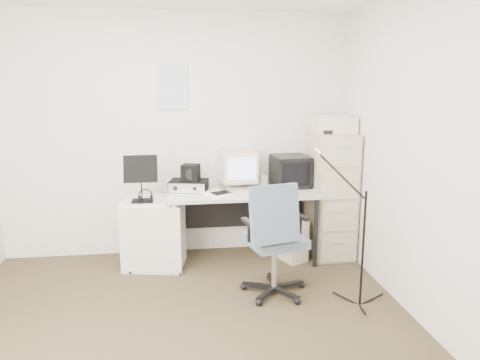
{
  "coord_description": "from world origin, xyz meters",
  "views": [
    {
      "loc": [
        -0.02,
        -3.08,
        1.84
      ],
      "look_at": [
        0.55,
        0.95,
        0.95
      ],
      "focal_mm": 35.0,
      "sensor_mm": 36.0,
      "label": 1
    }
  ],
  "objects": [
    {
      "name": "floor",
      "position": [
        0.0,
        0.0,
        -0.01
      ],
      "size": [
        3.6,
        3.6,
        0.01
      ],
      "primitive_type": "cube",
      "color": "#312C1B",
      "rests_on": "ground"
    },
    {
      "name": "wall_back",
      "position": [
        0.0,
        1.8,
        1.25
      ],
      "size": [
        3.6,
        0.02,
        2.5
      ],
      "primitive_type": "cube",
      "color": "silver",
      "rests_on": "ground"
    },
    {
      "name": "wall_front",
      "position": [
        0.0,
        -1.8,
        1.25
      ],
      "size": [
        3.6,
        0.02,
        2.5
      ],
      "primitive_type": "cube",
      "color": "silver",
      "rests_on": "ground"
    },
    {
      "name": "wall_right",
      "position": [
        1.8,
        0.0,
        1.25
      ],
      "size": [
        0.02,
        3.6,
        2.5
      ],
      "primitive_type": "cube",
      "color": "silver",
      "rests_on": "ground"
    },
    {
      "name": "wall_calendar",
      "position": [
        -0.02,
        1.79,
        1.75
      ],
      "size": [
        0.3,
        0.02,
        0.44
      ],
      "primitive_type": "cube",
      "color": "white",
      "rests_on": "wall_back"
    },
    {
      "name": "filing_cabinet",
      "position": [
        1.58,
        1.48,
        0.65
      ],
      "size": [
        0.4,
        0.6,
        1.3
      ],
      "primitive_type": "cube",
      "color": "tan",
      "rests_on": "floor"
    },
    {
      "name": "printer",
      "position": [
        1.58,
        1.46,
        1.38
      ],
      "size": [
        0.42,
        0.3,
        0.16
      ],
      "primitive_type": "cube",
      "rotation": [
        0.0,
        0.0,
        -0.05
      ],
      "color": "beige",
      "rests_on": "filing_cabinet"
    },
    {
      "name": "desk",
      "position": [
        0.63,
        1.45,
        0.36
      ],
      "size": [
        1.5,
        0.7,
        0.73
      ],
      "primitive_type": "cube",
      "color": "#BBB9A6",
      "rests_on": "floor"
    },
    {
      "name": "crt_monitor",
      "position": [
        0.61,
        1.58,
        0.92
      ],
      "size": [
        0.38,
        0.4,
        0.38
      ],
      "primitive_type": "cube",
      "rotation": [
        0.0,
        0.0,
        0.1
      ],
      "color": "beige",
      "rests_on": "desk"
    },
    {
      "name": "crt_tv",
      "position": [
        1.17,
        1.58,
        0.89
      ],
      "size": [
        0.38,
        0.4,
        0.32
      ],
      "primitive_type": "cube",
      "rotation": [
        0.0,
        0.0,
        0.09
      ],
      "color": "black",
      "rests_on": "desk"
    },
    {
      "name": "desk_speaker",
      "position": [
        0.87,
        1.58,
        0.8
      ],
      "size": [
        0.09,
        0.09,
        0.13
      ],
      "primitive_type": "cube",
      "rotation": [
        0.0,
        0.0,
        0.29
      ],
      "color": "beige",
      "rests_on": "desk"
    },
    {
      "name": "keyboard",
      "position": [
        0.57,
        1.32,
        0.74
      ],
      "size": [
        0.44,
        0.25,
        0.02
      ],
      "primitive_type": "cube",
      "rotation": [
        0.0,
        0.0,
        0.25
      ],
      "color": "beige",
      "rests_on": "desk"
    },
    {
      "name": "mouse",
      "position": [
        0.9,
        1.24,
        0.75
      ],
      "size": [
        0.08,
        0.11,
        0.03
      ],
      "primitive_type": "cube",
      "rotation": [
        0.0,
        0.0,
        0.21
      ],
      "color": "black",
      "rests_on": "desk"
    },
    {
      "name": "radio_receiver",
      "position": [
        0.11,
        1.53,
        0.78
      ],
      "size": [
        0.42,
        0.34,
        0.11
      ],
      "primitive_type": "cube",
      "rotation": [
        0.0,
        0.0,
        -0.22
      ],
      "color": "black",
      "rests_on": "desk"
    },
    {
      "name": "radio_speaker",
      "position": [
        0.13,
        1.49,
        0.92
      ],
      "size": [
        0.2,
        0.2,
        0.17
      ],
      "primitive_type": "cube",
      "rotation": [
        0.0,
        0.0,
        -0.31
      ],
      "color": "black",
      "rests_on": "radio_receiver"
    },
    {
      "name": "papers",
      "position": [
        0.38,
        1.29,
        0.74
      ],
      "size": [
        0.31,
        0.34,
        0.02
      ],
      "primitive_type": "cube",
      "rotation": [
        0.0,
        0.0,
        0.43
      ],
      "color": "white",
      "rests_on": "desk"
    },
    {
      "name": "pc_tower",
      "position": [
        1.11,
        1.44,
        0.22
      ],
      "size": [
        0.38,
        0.51,
        0.44
      ],
      "primitive_type": "cube",
      "rotation": [
        0.0,
        0.0,
        0.41
      ],
      "color": "beige",
      "rests_on": "floor"
    },
    {
      "name": "office_chair",
      "position": [
        0.8,
        0.62,
        0.51
      ],
      "size": [
        0.71,
        0.71,
        1.02
      ],
      "primitive_type": "cube",
      "rotation": [
        0.0,
        0.0,
        0.25
      ],
      "color": "slate",
      "rests_on": "floor"
    },
    {
      "name": "side_cart",
      "position": [
        -0.25,
        1.39,
        0.35
      ],
      "size": [
        0.64,
        0.55,
        0.69
      ],
      "primitive_type": "cube",
      "rotation": [
        0.0,
        0.0,
        -0.2
      ],
      "color": "silver",
      "rests_on": "floor"
    },
    {
      "name": "music_stand",
      "position": [
        -0.34,
        1.31,
        0.92
      ],
      "size": [
        0.33,
        0.2,
        0.46
      ],
      "primitive_type": "cube",
      "rotation": [
        0.0,
        0.0,
        -0.12
      ],
      "color": "black",
      "rests_on": "side_cart"
    },
    {
      "name": "headphones",
      "position": [
        -0.3,
        1.25,
        0.74
      ],
      "size": [
        0.17,
        0.17,
        0.03
      ],
      "primitive_type": "torus",
      "rotation": [
        0.0,
        0.0,
        0.2
      ],
      "color": "black",
      "rests_on": "side_cart"
    },
    {
      "name": "mic_stand",
      "position": [
        1.46,
        0.32,
        0.63
      ],
      "size": [
        0.03,
        0.03,
        1.27
      ],
      "primitive_type": "cylinder",
      "rotation": [
        0.0,
        0.0,
        2.06
      ],
      "color": "black",
      "rests_on": "floor"
    }
  ]
}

